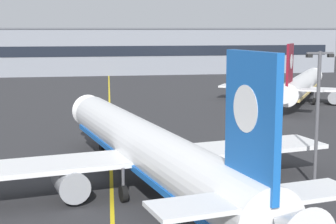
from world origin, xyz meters
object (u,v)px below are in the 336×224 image
(apron_lamp_post, at_px, (317,117))
(safety_cone_by_nose_gear, at_px, (144,142))
(airliner_background, at_px, (302,85))
(airliner_foreground, at_px, (148,150))

(apron_lamp_post, bearing_deg, safety_cone_by_nose_gear, 122.23)
(apron_lamp_post, height_order, safety_cone_by_nose_gear, apron_lamp_post)
(airliner_background, xyz_separation_m, safety_cone_by_nose_gear, (-31.32, -28.42, -2.80))
(airliner_foreground, xyz_separation_m, safety_cone_by_nose_gear, (2.02, 16.96, -3.11))
(airliner_foreground, height_order, airliner_background, airliner_foreground)
(safety_cone_by_nose_gear, bearing_deg, airliner_foreground, -96.81)
(airliner_foreground, relative_size, airliner_background, 1.23)
(airliner_foreground, distance_m, airliner_background, 56.32)
(airliner_background, bearing_deg, safety_cone_by_nose_gear, -137.78)
(airliner_foreground, relative_size, safety_cone_by_nose_gear, 74.99)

